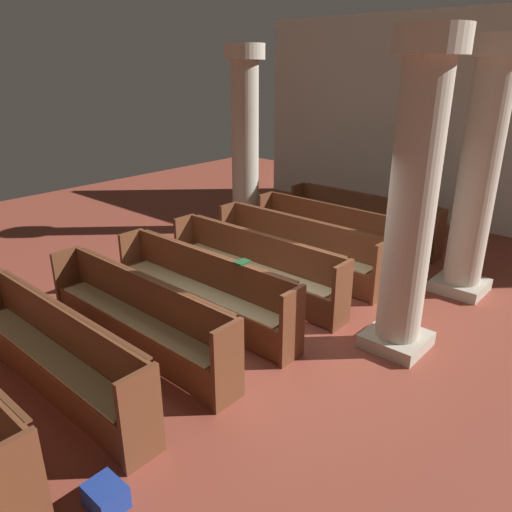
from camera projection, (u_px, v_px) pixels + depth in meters
name	position (u px, v px, depth m)	size (l,w,h in m)	color
ground_plane	(276.00, 317.00, 7.08)	(19.20, 19.20, 0.00)	brown
back_wall	(456.00, 123.00, 10.50)	(10.00, 0.16, 4.50)	silver
pew_row_0	(362.00, 218.00, 9.92)	(3.27, 0.46, 0.97)	brown
pew_row_1	(332.00, 231.00, 9.15)	(3.27, 0.46, 0.97)	brown
pew_row_2	(297.00, 246.00, 8.39)	(3.27, 0.47, 0.97)	brown
pew_row_3	(254.00, 264.00, 7.62)	(3.27, 0.46, 0.97)	brown
pew_row_4	(203.00, 287.00, 6.86)	(3.27, 0.46, 0.97)	brown
pew_row_5	(138.00, 314.00, 6.09)	(3.27, 0.47, 0.97)	brown
pew_row_6	(54.00, 350.00, 5.32)	(3.27, 0.46, 0.97)	brown
pillar_aisle_side	(479.00, 169.00, 7.19)	(0.82, 0.82, 3.81)	#B6AD9A
pillar_far_side	(245.00, 138.00, 10.19)	(0.82, 0.82, 3.81)	#B6AD9A
pillar_aisle_rear	(413.00, 198.00, 5.63)	(0.80, 0.80, 3.81)	#B6AD9A
lectern	(417.00, 217.00, 10.16)	(0.48, 0.45, 1.08)	#492215
hymn_book	(242.00, 262.00, 6.44)	(0.14, 0.20, 0.03)	#194723
kneeler_box_blue	(106.00, 496.00, 4.00)	(0.33, 0.27, 0.21)	navy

